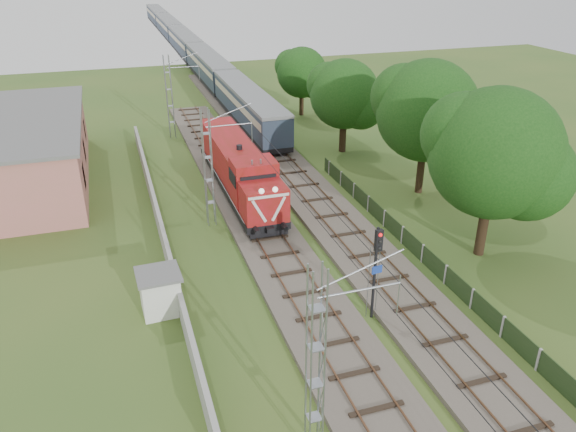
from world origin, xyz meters
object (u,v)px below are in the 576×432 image
object	(u,v)px
locomotive	(239,167)
coach_rake	(185,42)
signal_post	(377,258)
relay_hut	(160,292)

from	to	relation	value
locomotive	coach_rake	distance (m)	60.40
signal_post	relay_hut	size ratio (longest dim) A/B	2.25
locomotive	signal_post	world-z (taller)	signal_post
signal_post	relay_hut	world-z (taller)	signal_post
locomotive	relay_hut	xyz separation A→B (m)	(-7.40, -13.55, -1.04)
signal_post	relay_hut	xyz separation A→B (m)	(-10.12, 3.96, -2.38)
relay_hut	locomotive	bearing A→B (deg)	61.35
locomotive	signal_post	bearing A→B (deg)	-81.16
locomotive	coach_rake	world-z (taller)	locomotive
signal_post	locomotive	bearing A→B (deg)	98.84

